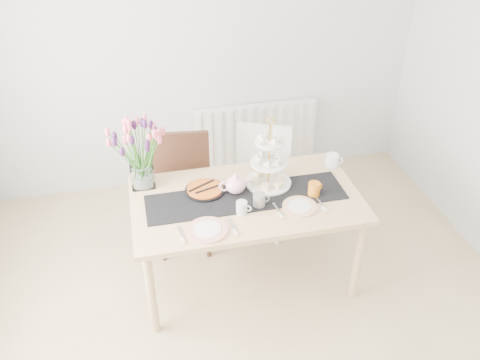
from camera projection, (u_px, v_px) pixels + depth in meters
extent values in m
plane|color=tan|center=(263.00, 358.00, 3.34)|extent=(4.50, 4.50, 0.00)
plane|color=silver|center=(200.00, 51.00, 4.43)|extent=(4.00, 0.00, 4.00)
cube|color=white|center=(255.00, 133.00, 4.95)|extent=(1.20, 0.08, 0.60)
cube|color=tan|center=(246.00, 200.00, 3.57)|extent=(1.60, 0.90, 0.04)
cylinder|color=tan|center=(151.00, 294.00, 3.33)|extent=(0.06, 0.06, 0.71)
cylinder|color=tan|center=(358.00, 260.00, 3.60)|extent=(0.06, 0.06, 0.71)
cylinder|color=tan|center=(143.00, 223.00, 3.95)|extent=(0.06, 0.06, 0.71)
cylinder|color=tan|center=(321.00, 198.00, 4.22)|extent=(0.06, 0.06, 0.71)
cube|color=#371F14|center=(183.00, 197.00, 4.02)|extent=(0.52, 0.52, 0.04)
cube|color=#371F14|center=(180.00, 157.00, 4.06)|extent=(0.47, 0.09, 0.44)
cylinder|color=#371F14|center=(162.00, 238.00, 3.99)|extent=(0.04, 0.04, 0.46)
cylinder|color=#371F14|center=(208.00, 234.00, 4.03)|extent=(0.04, 0.04, 0.46)
cylinder|color=#371F14|center=(163.00, 210.00, 4.29)|extent=(0.04, 0.04, 0.46)
cylinder|color=#371F14|center=(205.00, 207.00, 4.32)|extent=(0.04, 0.04, 0.46)
cube|color=white|center=(260.00, 185.00, 4.19)|extent=(0.59, 0.59, 0.04)
cube|color=white|center=(264.00, 148.00, 4.23)|extent=(0.43, 0.21, 0.43)
cylinder|color=white|center=(235.00, 219.00, 4.21)|extent=(0.04, 0.04, 0.44)
cylinder|color=white|center=(278.00, 223.00, 4.16)|extent=(0.04, 0.04, 0.44)
cylinder|color=white|center=(242.00, 194.00, 4.50)|extent=(0.04, 0.04, 0.44)
cylinder|color=white|center=(283.00, 198.00, 4.45)|extent=(0.04, 0.04, 0.44)
cube|color=black|center=(246.00, 197.00, 3.55)|extent=(1.40, 0.35, 0.01)
cube|color=silver|center=(142.00, 175.00, 3.64)|extent=(0.17, 0.17, 0.17)
cylinder|color=gold|center=(269.00, 156.00, 3.55)|extent=(0.01, 0.01, 0.49)
cylinder|color=white|center=(268.00, 182.00, 3.68)|extent=(0.33, 0.33, 0.01)
cylinder|color=white|center=(269.00, 162.00, 3.59)|extent=(0.27, 0.27, 0.01)
cylinder|color=white|center=(270.00, 142.00, 3.49)|extent=(0.21, 0.21, 0.01)
cylinder|color=white|center=(332.00, 160.00, 3.87)|extent=(0.13, 0.13, 0.10)
cylinder|color=black|center=(205.00, 191.00, 3.60)|extent=(0.28, 0.28, 0.02)
cylinder|color=orange|center=(205.00, 189.00, 3.60)|extent=(0.25, 0.25, 0.01)
cylinder|color=gray|center=(259.00, 200.00, 3.45)|extent=(0.09, 0.09, 0.10)
cylinder|color=silver|center=(242.00, 208.00, 3.39)|extent=(0.10, 0.10, 0.09)
cylinder|color=orange|center=(314.00, 189.00, 3.55)|extent=(0.11, 0.11, 0.10)
cylinder|color=white|center=(207.00, 230.00, 3.25)|extent=(0.30, 0.30, 0.01)
cylinder|color=silver|center=(300.00, 206.00, 3.46)|extent=(0.27, 0.27, 0.01)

